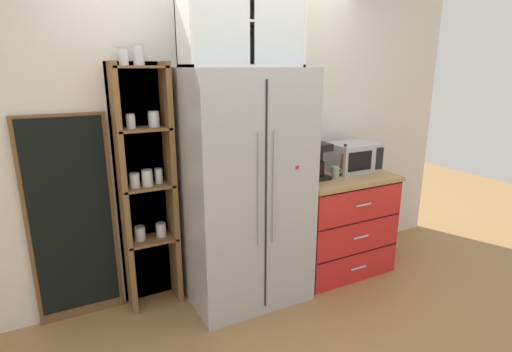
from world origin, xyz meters
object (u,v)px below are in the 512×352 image
at_px(bottle_amber, 344,162).
at_px(chalkboard_menu, 72,220).
at_px(refrigerator, 245,189).
at_px(mug_navy, 343,171).
at_px(coffee_maker, 316,160).
at_px(mug_sage, 335,172).
at_px(microwave, 353,157).

relative_size(bottle_amber, chalkboard_menu, 0.18).
bearing_deg(refrigerator, mug_navy, -2.00).
bearing_deg(bottle_amber, mug_navy, 73.70).
bearing_deg(coffee_maker, mug_sage, -27.21).
bearing_deg(mug_sage, mug_navy, 11.14).
bearing_deg(microwave, bottle_amber, -150.58).
distance_m(mug_sage, bottle_amber, 0.13).
bearing_deg(mug_sage, chalkboard_menu, 169.93).
bearing_deg(mug_navy, refrigerator, 178.00).
distance_m(microwave, coffee_maker, 0.45).
xyz_separation_m(refrigerator, mug_navy, (0.96, -0.03, 0.04)).
xyz_separation_m(refrigerator, bottle_amber, (0.96, -0.04, 0.12)).
xyz_separation_m(mug_navy, chalkboard_menu, (-2.20, 0.35, -0.19)).
height_order(refrigerator, bottle_amber, refrigerator).
bearing_deg(refrigerator, mug_sage, -3.66).
xyz_separation_m(mug_sage, chalkboard_menu, (-2.10, 0.37, -0.19)).
bearing_deg(chalkboard_menu, refrigerator, -14.33).
relative_size(refrigerator, microwave, 4.21).
xyz_separation_m(coffee_maker, chalkboard_menu, (-1.94, 0.29, -0.30)).
relative_size(microwave, chalkboard_menu, 0.28).
bearing_deg(microwave, mug_navy, -151.98).
bearing_deg(microwave, refrigerator, -176.65).
bearing_deg(mug_navy, mug_sage, -168.86).
xyz_separation_m(refrigerator, chalkboard_menu, (-1.25, 0.32, -0.15)).
bearing_deg(mug_navy, bottle_amber, -106.30).
relative_size(refrigerator, chalkboard_menu, 1.20).
bearing_deg(refrigerator, bottle_amber, -2.44).
relative_size(refrigerator, mug_sage, 17.50).
bearing_deg(bottle_amber, refrigerator, 177.56).
xyz_separation_m(microwave, mug_navy, (-0.19, -0.10, -0.08)).
distance_m(coffee_maker, mug_navy, 0.29).
bearing_deg(bottle_amber, microwave, 29.42).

